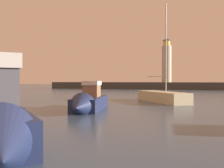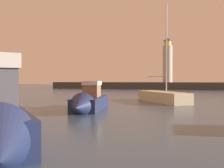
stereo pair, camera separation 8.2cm
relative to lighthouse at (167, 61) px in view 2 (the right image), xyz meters
name	(u,v)px [view 2 (the right image)]	position (x,y,z in m)	size (l,w,h in m)	color
ground_plane	(163,97)	(2.70, -32.68, -7.29)	(220.00, 220.00, 0.00)	#384C60
breakwater	(178,86)	(2.70, 0.00, -6.38)	(70.91, 4.22, 1.82)	#423F3D
lighthouse	(167,61)	(0.00, 0.00, 0.00)	(2.46, 2.46, 11.55)	beige
motorboat_2	(88,102)	(-0.79, -49.76, -6.64)	(3.12, 7.36, 2.58)	#1E284C
sailboat_moored	(162,96)	(3.56, -40.27, -6.71)	(6.28, 7.72, 10.05)	beige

